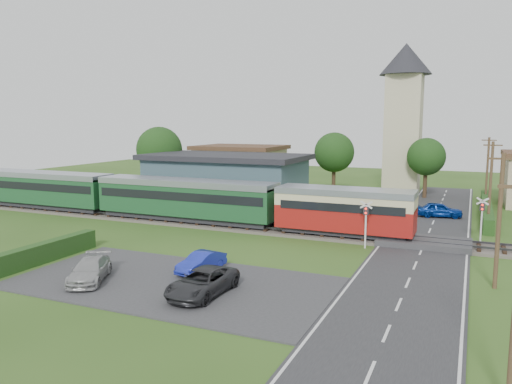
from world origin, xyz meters
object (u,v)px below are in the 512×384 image
at_px(crossing_signal_near, 366,217).
at_px(car_on_road, 440,210).
at_px(car_park_dark, 202,282).
at_px(pedestrian_far, 130,199).
at_px(car_park_silver, 90,270).
at_px(church_tower, 404,107).
at_px(pedestrian_near, 274,206).
at_px(car_park_blue, 201,262).
at_px(crossing_signal_far, 482,213).
at_px(equipment_hut, 125,192).
at_px(house_west, 240,166).
at_px(station_building, 226,180).
at_px(train, 154,196).

xyz_separation_m(crossing_signal_near, car_on_road, (3.91, 13.70, -1.43)).
height_order(car_park_dark, pedestrian_far, pedestrian_far).
bearing_deg(car_park_silver, church_tower, 49.15).
relative_size(car_on_road, pedestrian_near, 2.19).
height_order(car_park_blue, pedestrian_near, pedestrian_near).
relative_size(crossing_signal_far, car_on_road, 0.84).
relative_size(equipment_hut, crossing_signal_far, 0.78).
relative_size(house_west, pedestrian_far, 6.49).
height_order(station_building, car_park_dark, station_building).
bearing_deg(car_park_silver, pedestrian_far, 95.43).
relative_size(house_west, car_park_silver, 2.64).
bearing_deg(train, church_tower, 56.19).
xyz_separation_m(equipment_hut, car_park_silver, (12.35, -18.78, -1.07)).
bearing_deg(house_west, station_building, -70.35).
distance_m(station_building, car_park_dark, 26.50).
bearing_deg(car_park_blue, crossing_signal_far, 52.97).
xyz_separation_m(crossing_signal_near, car_park_silver, (-12.05, -13.17, -1.47)).
relative_size(church_tower, pedestrian_far, 10.58).
distance_m(train, pedestrian_near, 10.44).
height_order(equipment_hut, car_on_road, equipment_hut).
bearing_deg(station_building, equipment_hut, -144.08).
bearing_deg(house_west, pedestrian_far, -95.17).
bearing_deg(car_park_blue, church_tower, 89.83).
relative_size(car_on_road, car_park_blue, 1.15).
xyz_separation_m(station_building, crossing_signal_far, (23.60, -6.60, -0.55)).
bearing_deg(station_building, church_tower, 48.59).
xyz_separation_m(church_tower, crossing_signal_near, (1.40, -28.41, -8.08)).
bearing_deg(pedestrian_far, car_park_dark, -110.09).
distance_m(equipment_hut, car_on_road, 29.46).
relative_size(train, car_park_silver, 10.56).
bearing_deg(train, station_building, 75.00).
distance_m(car_park_dark, pedestrian_far, 24.96).
relative_size(train, car_park_dark, 9.49).
height_order(crossing_signal_near, car_on_road, crossing_signal_near).
distance_m(crossing_signal_near, pedestrian_far, 23.77).
distance_m(house_west, pedestrian_far, 20.72).
bearing_deg(crossing_signal_far, station_building, 164.37).
xyz_separation_m(car_park_silver, pedestrian_far, (-11.21, 18.00, 0.61)).
xyz_separation_m(car_on_road, pedestrian_near, (-12.96, -7.68, 0.63)).
bearing_deg(car_park_dark, crossing_signal_near, 68.73).
distance_m(house_west, car_park_blue, 37.54).
bearing_deg(equipment_hut, car_park_silver, -56.67).
height_order(station_building, car_on_road, station_building).
xyz_separation_m(train, pedestrian_near, (9.76, 3.61, -0.84)).
bearing_deg(pedestrian_far, crossing_signal_near, -77.35).
distance_m(equipment_hut, crossing_signal_near, 25.04).
height_order(crossing_signal_near, crossing_signal_far, same).
distance_m(car_park_blue, pedestrian_near, 15.48).
distance_m(car_park_silver, pedestrian_near, 19.44).
xyz_separation_m(car_park_blue, car_park_dark, (1.95, -3.30, 0.07)).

